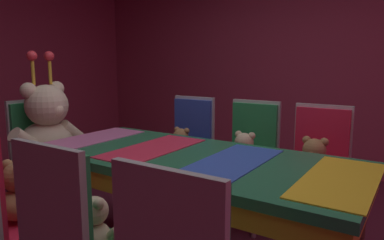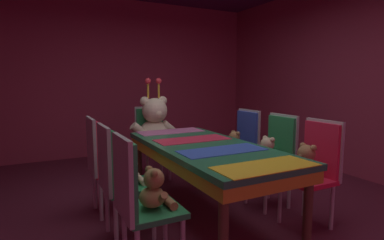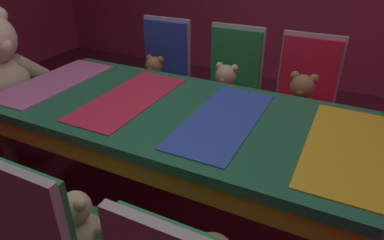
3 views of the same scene
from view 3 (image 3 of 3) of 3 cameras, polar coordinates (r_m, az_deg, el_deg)
ground_plane at (r=2.23m, az=-2.63°, el=-15.30°), size 7.90×7.90×0.00m
banquet_table at (r=1.84m, az=-3.08°, el=-0.50°), size 0.90×2.02×0.75m
teddy_left_1 at (r=1.44m, az=-18.51°, el=-15.92°), size 0.21×0.27×0.26m
chair_right_0 at (r=2.47m, az=18.33°, el=4.46°), size 0.42×0.41×0.98m
teddy_right_0 at (r=2.34m, az=17.70°, el=3.16°), size 0.26×0.34×0.32m
chair_right_1 at (r=2.59m, az=6.73°, el=6.82°), size 0.42×0.41×0.98m
teddy_right_1 at (r=2.47m, az=5.54°, el=5.52°), size 0.25×0.32×0.30m
chair_right_2 at (r=2.82m, az=-4.83°, el=8.78°), size 0.42×0.41×0.98m
teddy_right_2 at (r=2.72m, az=-6.36°, el=7.44°), size 0.22×0.29×0.27m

